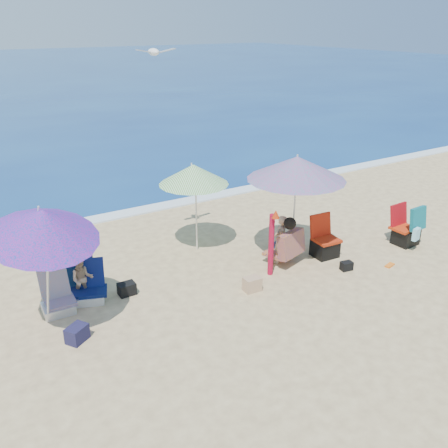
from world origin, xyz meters
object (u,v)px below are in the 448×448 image
camp_chair_left (324,244)px  person_left (82,278)px  umbrella_blue (43,224)px  umbrella_turquoise (297,168)px  seagull (154,52)px  furled_umbrella (272,239)px  person_center (285,241)px  umbrella_striped (194,174)px  chair_navy (91,290)px  camp_chair_right (407,230)px  chair_rainbow (58,301)px

camp_chair_left → person_left: (-4.76, 0.93, 0.14)m
umbrella_blue → person_left: (0.63, 0.77, -1.43)m
umbrella_turquoise → seagull: seagull is taller
camp_chair_left → umbrella_turquoise: bearing=160.7°
furled_umbrella → person_center: (0.51, 0.25, -0.26)m
umbrella_striped → furled_umbrella: size_ratio=1.39×
chair_navy → camp_chair_right: bearing=-11.6°
chair_rainbow → person_center: bearing=-8.1°
chair_rainbow → camp_chair_right: size_ratio=0.75×
chair_rainbow → umbrella_blue: bearing=-103.7°
chair_rainbow → camp_chair_right: 7.25m
umbrella_striped → camp_chair_right: umbrella_striped is taller
umbrella_striped → chair_navy: 3.05m
chair_navy → seagull: size_ratio=0.94×
umbrella_turquoise → camp_chair_left: size_ratio=2.83×
umbrella_blue → person_center: bearing=-0.1°
person_center → chair_navy: bearing=169.7°
camp_chair_right → person_center: bearing=166.7°
person_left → seagull: (1.93, 0.81, 3.62)m
camp_chair_right → seagull: seagull is taller
umbrella_blue → furled_umbrella: size_ratio=1.63×
person_center → umbrella_blue: bearing=179.9°
camp_chair_left → seagull: seagull is taller
umbrella_turquoise → umbrella_blue: size_ratio=1.10×
camp_chair_right → person_center: person_center is taller
person_left → chair_rainbow: bearing=-161.0°
umbrella_blue → person_left: size_ratio=2.54×
person_center → seagull: bearing=140.1°
umbrella_turquoise → furled_umbrella: size_ratio=1.79×
camp_chair_right → person_left: (-6.66, 1.45, 0.07)m
umbrella_striped → chair_rainbow: bearing=-163.8°
umbrella_striped → person_center: 2.26m
chair_rainbow → camp_chair_right: bearing=-10.2°
umbrella_blue → furled_umbrella: (3.95, -0.26, -1.07)m
umbrella_blue → person_left: bearing=50.7°
camp_chair_left → person_left: person_left is taller
person_center → camp_chair_left: bearing=-9.5°
camp_chair_right → chair_navy: bearing=168.4°
person_left → furled_umbrella: bearing=-17.2°
umbrella_turquoise → umbrella_striped: (-1.46, 1.44, -0.27)m
chair_navy → chair_rainbow: size_ratio=1.04×
furled_umbrella → camp_chair_left: (1.44, 0.09, -0.49)m
camp_chair_right → seagull: bearing=154.5°
umbrella_blue → seagull: (2.56, 1.58, 2.19)m
chair_rainbow → chair_navy: bearing=6.7°
umbrella_turquoise → person_left: 4.43m
chair_navy → chair_rainbow: chair_rainbow is taller
camp_chair_left → person_center: 0.97m
camp_chair_left → umbrella_striped: bearing=141.7°
umbrella_blue → seagull: bearing=31.6°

